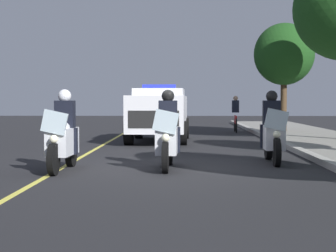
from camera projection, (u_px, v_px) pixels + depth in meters
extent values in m
plane|color=black|center=(168.00, 167.00, 12.26)|extent=(80.00, 80.00, 0.00)
cube|color=#9E9B93|center=(329.00, 164.00, 12.16)|extent=(48.00, 0.24, 0.15)
cube|color=#E0D14C|center=(65.00, 166.00, 12.32)|extent=(48.00, 0.12, 0.01)
cylinder|color=black|center=(53.00, 160.00, 10.77)|extent=(0.64, 0.14, 0.64)
cylinder|color=black|center=(71.00, 152.00, 12.26)|extent=(0.64, 0.16, 0.64)
cube|color=silver|center=(63.00, 142.00, 11.48)|extent=(1.21, 0.47, 0.56)
ellipsoid|color=silver|center=(62.00, 127.00, 11.42)|extent=(0.57, 0.34, 0.24)
cube|color=silver|center=(54.00, 122.00, 10.83)|extent=(0.08, 0.56, 0.53)
sphere|color=#F9F4CC|center=(54.00, 139.00, 10.79)|extent=(0.17, 0.17, 0.17)
sphere|color=red|center=(48.00, 125.00, 10.97)|extent=(0.09, 0.09, 0.09)
sphere|color=#1933F2|center=(64.00, 126.00, 10.96)|extent=(0.09, 0.09, 0.09)
cube|color=black|center=(65.00, 115.00, 11.68)|extent=(0.29, 0.41, 0.60)
cube|color=black|center=(74.00, 141.00, 11.64)|extent=(0.18, 0.15, 0.56)
cube|color=black|center=(55.00, 141.00, 11.66)|extent=(0.18, 0.15, 0.56)
sphere|color=silver|center=(65.00, 96.00, 11.64)|extent=(0.28, 0.28, 0.28)
cylinder|color=black|center=(165.00, 158.00, 11.11)|extent=(0.64, 0.14, 0.64)
cylinder|color=black|center=(169.00, 151.00, 12.60)|extent=(0.64, 0.16, 0.64)
cube|color=silver|center=(167.00, 140.00, 11.82)|extent=(1.21, 0.47, 0.56)
ellipsoid|color=silver|center=(167.00, 127.00, 11.76)|extent=(0.57, 0.34, 0.24)
cube|color=silver|center=(166.00, 122.00, 11.17)|extent=(0.08, 0.56, 0.53)
sphere|color=#F9F4CC|center=(165.00, 138.00, 11.13)|extent=(0.17, 0.17, 0.17)
sphere|color=red|center=(158.00, 125.00, 11.31)|extent=(0.09, 0.09, 0.09)
sphere|color=#1933F2|center=(174.00, 125.00, 11.30)|extent=(0.09, 0.09, 0.09)
cube|color=black|center=(168.00, 114.00, 12.02)|extent=(0.29, 0.41, 0.60)
cube|color=black|center=(177.00, 140.00, 11.98)|extent=(0.18, 0.15, 0.56)
cube|color=black|center=(159.00, 140.00, 12.00)|extent=(0.18, 0.15, 0.56)
sphere|color=black|center=(168.00, 96.00, 11.99)|extent=(0.28, 0.28, 0.28)
cylinder|color=black|center=(277.00, 152.00, 12.24)|extent=(0.64, 0.14, 0.64)
cylinder|color=black|center=(268.00, 147.00, 13.73)|extent=(0.64, 0.16, 0.64)
cube|color=white|center=(273.00, 137.00, 12.95)|extent=(1.21, 0.47, 0.56)
ellipsoid|color=white|center=(273.00, 124.00, 12.89)|extent=(0.57, 0.34, 0.24)
cube|color=silver|center=(276.00, 120.00, 12.30)|extent=(0.08, 0.56, 0.53)
sphere|color=#F9F4CC|center=(277.00, 134.00, 12.26)|extent=(0.17, 0.17, 0.17)
sphere|color=red|center=(269.00, 123.00, 12.45)|extent=(0.09, 0.09, 0.09)
sphere|color=#1933F2|center=(283.00, 123.00, 12.43)|extent=(0.09, 0.09, 0.09)
cube|color=black|center=(271.00, 113.00, 13.15)|extent=(0.29, 0.41, 0.60)
cube|color=black|center=(280.00, 136.00, 13.11)|extent=(0.18, 0.15, 0.56)
cube|color=black|center=(263.00, 136.00, 13.13)|extent=(0.18, 0.15, 0.56)
sphere|color=black|center=(272.00, 96.00, 13.12)|extent=(0.28, 0.28, 0.28)
cube|color=silver|center=(159.00, 113.00, 19.68)|extent=(4.95, 2.04, 1.24)
cube|color=silver|center=(160.00, 94.00, 19.95)|extent=(2.45, 1.82, 0.36)
cube|color=#2633D8|center=(159.00, 87.00, 19.74)|extent=(0.31, 1.21, 0.14)
cube|color=black|center=(154.00, 119.00, 17.30)|extent=(0.17, 1.62, 0.56)
cylinder|color=black|center=(183.00, 133.00, 18.12)|extent=(0.81, 0.30, 0.80)
cylinder|color=black|center=(129.00, 133.00, 18.22)|extent=(0.81, 0.30, 0.80)
cylinder|color=black|center=(185.00, 128.00, 21.21)|extent=(0.81, 0.30, 0.80)
cylinder|color=black|center=(139.00, 128.00, 21.31)|extent=(0.81, 0.30, 0.80)
cylinder|color=black|center=(236.00, 126.00, 24.72)|extent=(0.66, 0.06, 0.66)
cylinder|color=black|center=(235.00, 125.00, 25.82)|extent=(0.66, 0.06, 0.66)
cube|color=red|center=(235.00, 119.00, 25.26)|extent=(1.00, 0.09, 0.36)
cube|color=black|center=(235.00, 106.00, 25.28)|extent=(0.25, 0.33, 0.56)
sphere|color=tan|center=(236.00, 98.00, 25.23)|extent=(0.22, 0.22, 0.22)
cylinder|color=#42301E|center=(284.00, 105.00, 24.53)|extent=(0.28, 0.28, 2.37)
ellipsoid|color=#194216|center=(284.00, 54.00, 24.42)|extent=(2.68, 2.68, 2.76)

